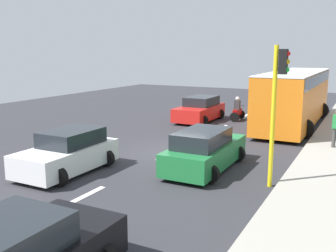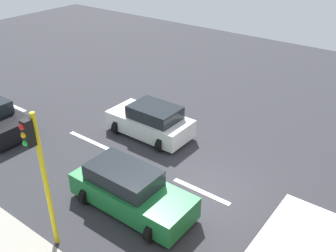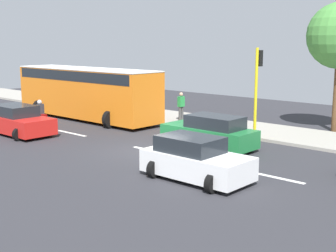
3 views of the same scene
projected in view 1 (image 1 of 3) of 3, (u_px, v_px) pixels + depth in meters
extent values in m
cube|color=#2D2D33|center=(171.00, 154.00, 16.65)|extent=(40.00, 60.00, 0.10)
cube|color=white|center=(78.00, 199.00, 11.42)|extent=(0.20, 2.40, 0.01)
cube|color=white|center=(171.00, 153.00, 16.64)|extent=(0.20, 2.40, 0.01)
cube|color=white|center=(219.00, 129.00, 21.86)|extent=(0.20, 2.40, 0.01)
cube|color=white|center=(249.00, 114.00, 27.08)|extent=(0.20, 2.40, 0.01)
cube|color=white|center=(67.00, 157.00, 13.88)|extent=(1.81, 3.87, 0.80)
cube|color=#1E2328|center=(72.00, 137.00, 14.02)|extent=(1.52, 2.17, 0.56)
cylinder|color=black|center=(59.00, 177.00, 12.45)|extent=(0.64, 0.22, 0.64)
cylinder|color=black|center=(23.00, 170.00, 13.18)|extent=(0.64, 0.22, 0.64)
cylinder|color=black|center=(106.00, 158.00, 14.68)|extent=(0.64, 0.22, 0.64)
cylinder|color=black|center=(74.00, 153.00, 15.40)|extent=(0.64, 0.22, 0.64)
cube|color=#1E7238|center=(206.00, 154.00, 14.32)|extent=(1.72, 4.42, 0.80)
cube|color=#1E2328|center=(202.00, 138.00, 13.88)|extent=(1.45, 2.47, 0.56)
cylinder|color=black|center=(202.00, 149.00, 15.98)|extent=(0.64, 0.22, 0.64)
cylinder|color=black|center=(237.00, 154.00, 15.29)|extent=(0.64, 0.22, 0.64)
cylinder|color=black|center=(169.00, 168.00, 13.44)|extent=(0.64, 0.22, 0.64)
cylinder|color=black|center=(210.00, 174.00, 12.76)|extent=(0.64, 0.22, 0.64)
cylinder|color=black|center=(39.00, 239.00, 8.35)|extent=(0.64, 0.22, 0.64)
cube|color=red|center=(199.00, 112.00, 24.22)|extent=(1.87, 4.29, 0.80)
cube|color=#1E2328|center=(202.00, 101.00, 24.39)|extent=(1.57, 2.40, 0.56)
cylinder|color=black|center=(203.00, 121.00, 22.66)|extent=(0.64, 0.22, 0.64)
cylinder|color=black|center=(178.00, 118.00, 23.41)|extent=(0.64, 0.22, 0.64)
cylinder|color=black|center=(219.00, 114.00, 25.12)|extent=(0.64, 0.22, 0.64)
cylinder|color=black|center=(196.00, 112.00, 25.87)|extent=(0.64, 0.22, 0.64)
cube|color=orange|center=(295.00, 97.00, 22.70)|extent=(2.50, 11.00, 2.90)
cube|color=black|center=(296.00, 79.00, 22.49)|extent=(2.52, 10.56, 0.60)
cube|color=white|center=(297.00, 72.00, 22.42)|extent=(2.50, 11.00, 0.08)
cylinder|color=black|center=(286.00, 108.00, 26.48)|extent=(1.00, 0.30, 1.00)
cylinder|color=black|center=(321.00, 110.00, 25.48)|extent=(1.00, 0.30, 1.00)
cylinder|color=black|center=(260.00, 125.00, 20.36)|extent=(1.00, 0.30, 1.00)
cylinder|color=black|center=(304.00, 129.00, 19.36)|extent=(1.00, 0.30, 1.00)
cylinder|color=black|center=(240.00, 114.00, 24.99)|extent=(0.60, 0.10, 0.60)
cylinder|color=black|center=(235.00, 117.00, 23.95)|extent=(0.60, 0.10, 0.60)
cube|color=#990C0C|center=(237.00, 112.00, 24.38)|extent=(0.28, 1.10, 0.36)
sphere|color=#990C0C|center=(238.00, 109.00, 24.52)|extent=(0.32, 0.32, 0.32)
cylinder|color=black|center=(240.00, 105.00, 24.79)|extent=(0.55, 0.04, 0.04)
cube|color=#333338|center=(237.00, 105.00, 24.21)|extent=(0.36, 0.24, 0.60)
sphere|color=silver|center=(238.00, 99.00, 24.18)|extent=(0.26, 0.26, 0.26)
cylinder|color=#3F3F3F|center=(334.00, 138.00, 16.97)|extent=(0.16, 0.16, 0.85)
cylinder|color=yellow|center=(273.00, 118.00, 12.10)|extent=(0.14, 0.14, 4.50)
cube|color=black|center=(283.00, 62.00, 11.67)|extent=(0.24, 0.24, 0.76)
sphere|color=red|center=(288.00, 54.00, 11.57)|extent=(0.16, 0.16, 0.16)
sphere|color=#F2A50C|center=(287.00, 62.00, 11.61)|extent=(0.16, 0.16, 0.16)
sphere|color=green|center=(287.00, 70.00, 11.66)|extent=(0.16, 0.16, 0.16)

